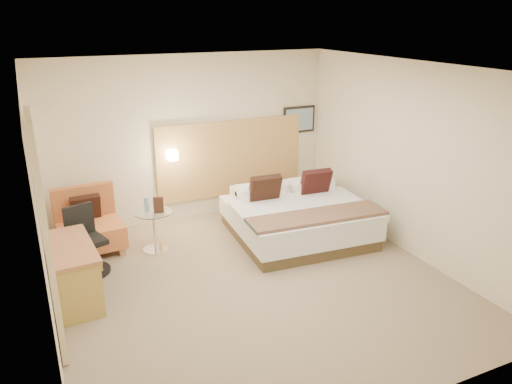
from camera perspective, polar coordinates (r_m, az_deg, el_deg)
name	(u,v)px	position (r m, az deg, el deg)	size (l,w,h in m)	color
floor	(254,283)	(6.55, -0.21, -10.36)	(4.80, 5.00, 0.02)	#826F57
ceiling	(254,68)	(5.70, -0.25, 14.03)	(4.80, 5.00, 0.02)	silver
wall_back	(190,139)	(8.25, -7.57, 6.06)	(4.80, 0.02, 2.70)	beige
wall_front	(390,278)	(4.04, 15.04, -9.52)	(4.80, 0.02, 2.70)	beige
wall_left	(37,216)	(5.50, -23.71, -2.51)	(0.02, 5.00, 2.70)	beige
wall_right	(411,160)	(7.28, 17.30, 3.50)	(0.02, 5.00, 2.70)	beige
headboard_panel	(231,158)	(8.54, -2.88, 3.91)	(2.60, 0.04, 1.30)	#BA8748
art_frame	(299,119)	(8.98, 4.94, 8.26)	(0.62, 0.03, 0.47)	black
art_canvas	(300,120)	(8.96, 5.00, 8.24)	(0.54, 0.01, 0.39)	gray
lamp_arm	(171,154)	(8.12, -9.67, 4.28)	(0.02, 0.02, 0.12)	silver
lamp_shade	(172,155)	(8.06, -9.55, 4.17)	(0.15, 0.15, 0.15)	#FFEDC6
curtain	(46,236)	(5.32, -22.87, -4.67)	(0.06, 0.90, 2.42)	beige
bottle_a	(147,204)	(7.28, -12.41, -1.34)	(0.07, 0.07, 0.22)	#96C8E8
menu_folder	(158,205)	(7.19, -11.09, -1.44)	(0.14, 0.05, 0.24)	#3B2218
bed	(297,217)	(7.73, 4.72, -2.85)	(2.11, 2.06, 0.97)	#493B24
lounge_chair	(89,227)	(7.63, -18.52, -3.77)	(0.93, 0.83, 0.92)	#B07453
side_table	(155,229)	(7.38, -11.52, -4.14)	(0.66, 0.66, 0.61)	white
desk	(72,257)	(6.31, -20.27, -6.96)	(0.61, 1.19, 0.72)	#A1603F
desk_chair	(86,246)	(6.99, -18.81, -5.90)	(0.64, 0.64, 0.91)	black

